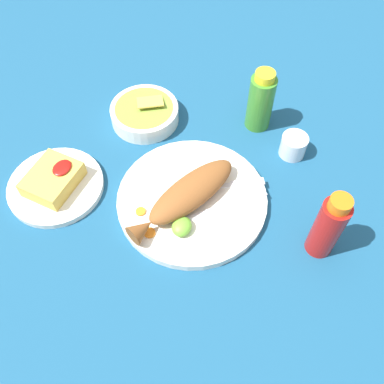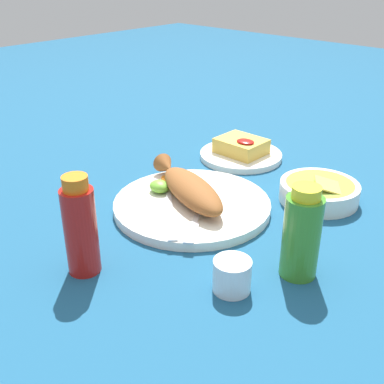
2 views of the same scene
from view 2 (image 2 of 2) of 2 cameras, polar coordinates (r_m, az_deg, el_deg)
name	(u,v)px [view 2 (image 2 of 2)]	position (r m, az deg, el deg)	size (l,w,h in m)	color
ground_plane	(192,209)	(0.96, 0.00, -2.04)	(4.00, 4.00, 0.00)	navy
main_plate	(192,205)	(0.95, 0.00, -1.56)	(0.31, 0.31, 0.02)	white
fried_fish	(189,188)	(0.95, -0.35, 0.53)	(0.26, 0.15, 0.05)	brown
fork_near	(196,220)	(0.88, 0.42, -3.36)	(0.11, 0.16, 0.00)	silver
fork_far	(171,218)	(0.89, -2.52, -3.08)	(0.15, 0.13, 0.00)	silver
carrot_slice_near	(191,177)	(1.04, -0.16, 1.78)	(0.02, 0.02, 0.00)	orange
carrot_slice_mid	(167,178)	(1.04, -3.04, 1.66)	(0.02, 0.02, 0.00)	orange
lime_wedge_main	(159,186)	(0.98, -3.88, 0.67)	(0.04, 0.04, 0.02)	#6BB233
hot_sauce_bottle_red	(80,228)	(0.76, -13.09, -4.15)	(0.05, 0.05, 0.17)	#B21914
hot_sauce_bottle_green	(302,234)	(0.75, 12.86, -4.89)	(0.06, 0.06, 0.15)	#3D8428
salt_cup	(232,277)	(0.73, 4.76, -10.03)	(0.06, 0.06, 0.05)	silver
side_plate_fries	(241,155)	(1.20, 5.80, 4.34)	(0.20, 0.20, 0.01)	white
fries_pile	(241,146)	(1.19, 5.87, 5.47)	(0.11, 0.09, 0.04)	gold
guacamole_bowl	(319,191)	(1.01, 14.85, 0.13)	(0.16, 0.16, 0.05)	white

